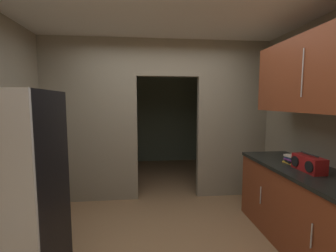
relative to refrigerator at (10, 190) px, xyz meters
name	(u,v)px	position (x,y,z in m)	size (l,w,h in m)	color
kitchen_overhead_slab	(165,10)	(1.41, 0.64, 1.79)	(4.07, 7.15, 0.06)	silver
kitchen_partition	(157,116)	(1.37, 1.74, 0.53)	(3.67, 0.12, 2.62)	gray
adjoining_room_shell	(154,115)	(1.41, 3.51, 0.45)	(3.67, 2.53, 2.62)	slate
refrigerator	(10,190)	(0.00, 0.00, 0.00)	(0.76, 0.78, 1.72)	black
lower_cabinet_run	(310,212)	(2.92, 0.12, -0.41)	(0.67, 1.99, 0.89)	brown
upper_cabinet_counterside	(319,73)	(2.92, 0.12, 1.05)	(0.36, 1.79, 0.80)	brown
boombox	(309,164)	(2.88, 0.15, 0.11)	(0.16, 0.36, 0.19)	maroon
book_stack	(291,159)	(2.90, 0.45, 0.09)	(0.16, 0.18, 0.11)	gold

